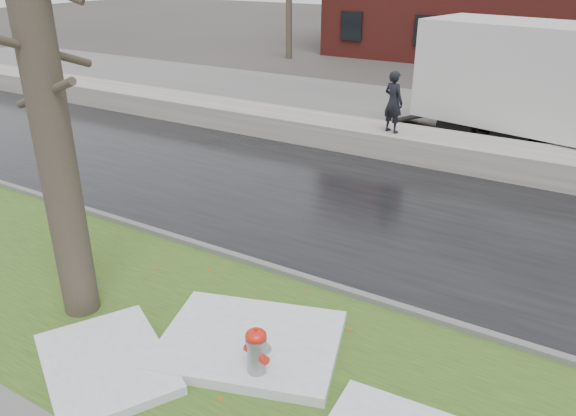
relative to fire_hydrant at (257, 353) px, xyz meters
The scene contains 12 objects.
ground 2.43m from the fire_hydrant, 137.24° to the left, with size 120.00×120.00×0.00m, color #47423D.
verge 1.85m from the fire_hydrant, 168.21° to the left, with size 60.00×4.50×0.04m, color #284918.
road 6.38m from the fire_hydrant, 105.94° to the left, with size 60.00×7.00×0.03m, color black.
parking_lot 14.73m from the fire_hydrant, 96.81° to the left, with size 60.00×9.00×0.03m, color slate.
curb 3.17m from the fire_hydrant, 123.73° to the left, with size 60.00×0.15×0.14m, color slate.
snowbank 10.46m from the fire_hydrant, 99.61° to the left, with size 60.00×1.60×0.75m, color #AFABA0.
fire_hydrant is the anchor object (origin of this frame).
tree 4.60m from the fire_hydrant, behind, with size 1.45×1.72×6.96m.
box_truck 12.70m from the fire_hydrant, 80.69° to the left, with size 11.26×4.46×3.72m.
worker 10.30m from the fire_hydrant, 101.74° to the left, with size 0.64×0.42×1.75m, color black.
snow_patch_near 0.84m from the fire_hydrant, 132.08° to the left, with size 2.60×2.00×0.16m, color white.
snow_patch_far 2.21m from the fire_hydrant, 155.98° to the right, with size 2.20×1.60×0.14m, color white.
Camera 1 is at (5.25, -6.60, 5.35)m, focal length 35.00 mm.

